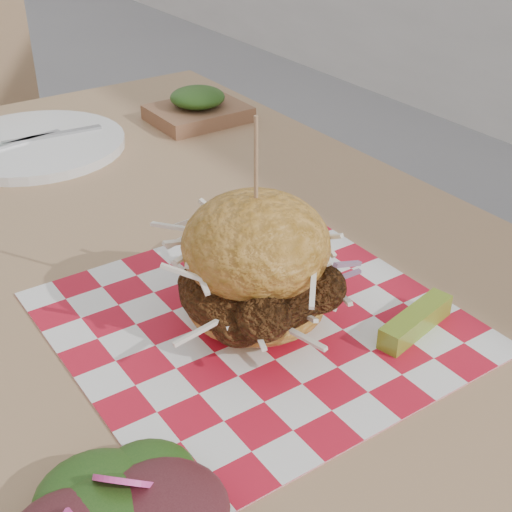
# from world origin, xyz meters

# --- Properties ---
(patio_table) EXTENTS (0.80, 1.20, 0.75)m
(patio_table) POSITION_xyz_m (-0.25, 0.15, 0.67)
(patio_table) COLOR tan
(patio_table) RESTS_ON ground
(paper_liner) EXTENTS (0.36, 0.36, 0.00)m
(paper_liner) POSITION_xyz_m (-0.22, -0.03, 0.75)
(paper_liner) COLOR red
(paper_liner) RESTS_ON patio_table
(sandwich) EXTENTS (0.18, 0.18, 0.21)m
(sandwich) POSITION_xyz_m (-0.22, -0.03, 0.81)
(sandwich) COLOR #C98B38
(sandwich) RESTS_ON paper_liner
(pickle_spear) EXTENTS (0.10, 0.04, 0.02)m
(pickle_spear) POSITION_xyz_m (-0.11, -0.13, 0.76)
(pickle_spear) COLOR olive
(pickle_spear) RESTS_ON paper_liner
(place_setting) EXTENTS (0.27, 0.27, 0.02)m
(place_setting) POSITION_xyz_m (-0.25, 0.52, 0.76)
(place_setting) COLOR white
(place_setting) RESTS_ON patio_table
(kraft_tray) EXTENTS (0.15, 0.12, 0.06)m
(kraft_tray) POSITION_xyz_m (0.02, 0.49, 0.77)
(kraft_tray) COLOR brown
(kraft_tray) RESTS_ON patio_table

